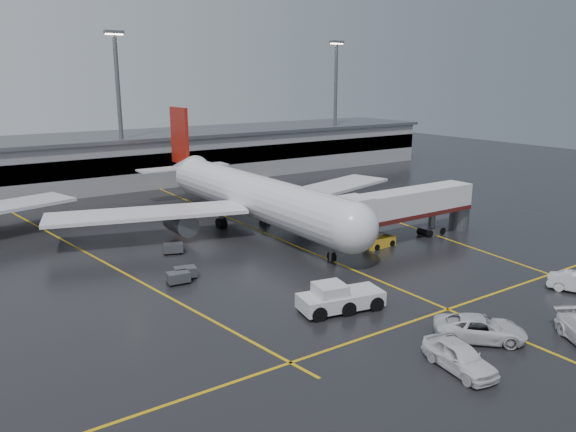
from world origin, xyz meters
TOP-DOWN VIEW (x-y plane):
  - ground at (0.00, 0.00)m, footprint 220.00×220.00m
  - apron_line_centre at (0.00, 0.00)m, footprint 0.25×90.00m
  - apron_line_stop at (0.00, -22.00)m, footprint 60.00×0.25m
  - apron_line_left at (-20.00, 10.00)m, footprint 9.99×69.35m
  - apron_line_right at (18.00, 10.00)m, footprint 7.57×69.64m
  - terminal at (0.00, 47.93)m, footprint 122.00×19.00m
  - light_mast_mid at (-5.00, 42.00)m, footprint 3.00×1.20m
  - light_mast_right at (40.00, 42.00)m, footprint 3.00×1.20m
  - main_airliner at (0.00, 9.70)m, footprint 48.80×45.60m
  - jet_bridge at (11.87, -6.00)m, footprint 19.90×3.40m
  - pushback_tractor at (-7.42, -17.11)m, footprint 7.28×4.14m
  - belt_loader at (7.52, -6.08)m, footprint 3.82×1.99m
  - service_van_a at (-2.44, -26.88)m, footprint 6.72×6.52m
  - service_van_d at (-7.09, -28.84)m, footprint 3.02×5.76m
  - baggage_cart_a at (-14.54, -3.32)m, footprint 2.23×1.70m
  - baggage_cart_b at (-15.63, -4.22)m, footprint 2.14×1.52m
  - baggage_cart_c at (-12.40, 4.46)m, footprint 2.32×1.91m

SIDE VIEW (x-z plane):
  - ground at x=0.00m, z-range 0.00..0.00m
  - apron_line_centre at x=0.00m, z-range 0.00..0.02m
  - apron_line_stop at x=0.00m, z-range 0.00..0.02m
  - apron_line_left at x=-20.00m, z-range 0.00..0.02m
  - apron_line_right at x=18.00m, z-range 0.00..0.02m
  - belt_loader at x=7.52m, z-range -0.59..1.75m
  - baggage_cart_a at x=-14.54m, z-range 0.07..1.19m
  - baggage_cart_b at x=-15.63m, z-range 0.07..1.19m
  - baggage_cart_c at x=-12.40m, z-range 0.07..1.19m
  - service_van_a at x=-2.44m, z-range 0.00..1.78m
  - service_van_d at x=-7.09m, z-range 0.00..1.87m
  - pushback_tractor at x=-7.42m, z-range -0.25..2.20m
  - jet_bridge at x=11.87m, z-range 0.91..6.96m
  - main_airliner at x=0.00m, z-range -2.84..11.26m
  - terminal at x=0.00m, z-range 0.02..8.62m
  - light_mast_mid at x=-5.00m, z-range 1.75..27.20m
  - light_mast_right at x=40.00m, z-range 1.75..27.20m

